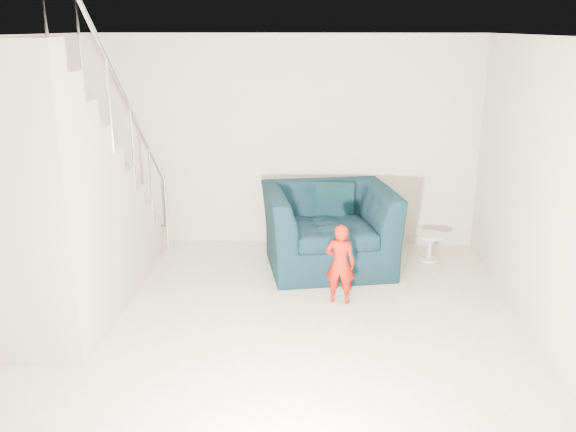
% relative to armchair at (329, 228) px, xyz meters
% --- Properties ---
extents(floor, '(5.50, 5.50, 0.00)m').
position_rel_armchair_xyz_m(floor, '(-0.60, -1.92, -0.48)').
color(floor, tan).
rests_on(floor, ground).
extents(ceiling, '(5.50, 5.50, 0.00)m').
position_rel_armchair_xyz_m(ceiling, '(-0.60, -1.92, 2.22)').
color(ceiling, silver).
rests_on(ceiling, back_wall).
extents(back_wall, '(5.00, 0.00, 5.00)m').
position_rel_armchair_xyz_m(back_wall, '(-0.60, 0.83, 0.87)').
color(back_wall, '#A8A389').
rests_on(back_wall, floor).
extents(front_wall, '(5.00, 0.00, 5.00)m').
position_rel_armchair_xyz_m(front_wall, '(-0.60, -4.67, 0.87)').
color(front_wall, '#A8A389').
rests_on(front_wall, floor).
extents(right_wall, '(0.00, 5.50, 5.50)m').
position_rel_armchair_xyz_m(right_wall, '(1.90, -1.92, 0.87)').
color(right_wall, '#A8A389').
rests_on(right_wall, floor).
extents(armchair, '(1.70, 1.55, 0.96)m').
position_rel_armchair_xyz_m(armchair, '(0.00, 0.00, 0.00)').
color(armchair, black).
rests_on(armchair, floor).
extents(toddler, '(0.34, 0.25, 0.86)m').
position_rel_armchair_xyz_m(toddler, '(0.11, -1.01, -0.05)').
color(toddler, '#A70605').
rests_on(toddler, floor).
extents(side_table, '(0.34, 0.34, 0.34)m').
position_rel_armchair_xyz_m(side_table, '(1.25, 0.25, -0.25)').
color(side_table, silver).
rests_on(side_table, floor).
extents(staircase, '(1.02, 3.03, 3.62)m').
position_rel_armchair_xyz_m(staircase, '(-2.60, -1.37, 0.47)').
color(staircase, '#ADA089').
rests_on(staircase, floor).
extents(cushion, '(0.46, 0.22, 0.46)m').
position_rel_armchair_xyz_m(cushion, '(0.08, 0.33, 0.25)').
color(cushion, black).
rests_on(cushion, armchair).
extents(throw, '(0.05, 0.49, 0.55)m').
position_rel_armchair_xyz_m(throw, '(-0.60, -0.06, 0.12)').
color(throw, black).
rests_on(throw, armchair).
extents(phone, '(0.02, 0.05, 0.10)m').
position_rel_armchair_xyz_m(phone, '(0.18, -1.01, 0.26)').
color(phone, black).
rests_on(phone, toddler).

